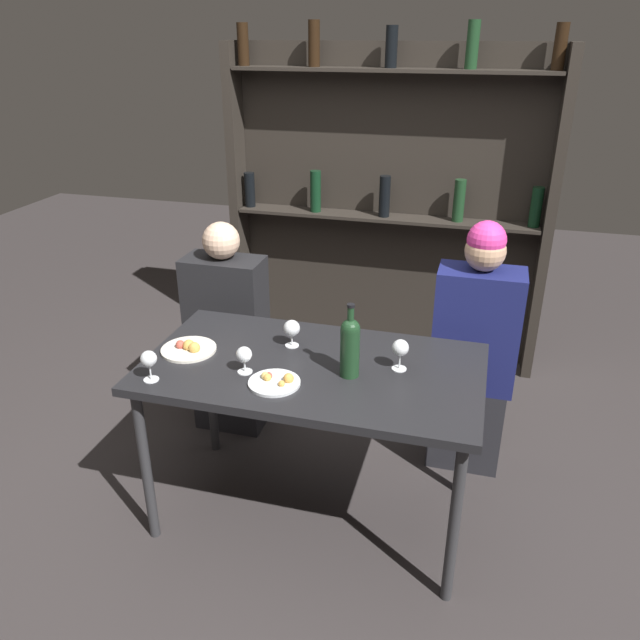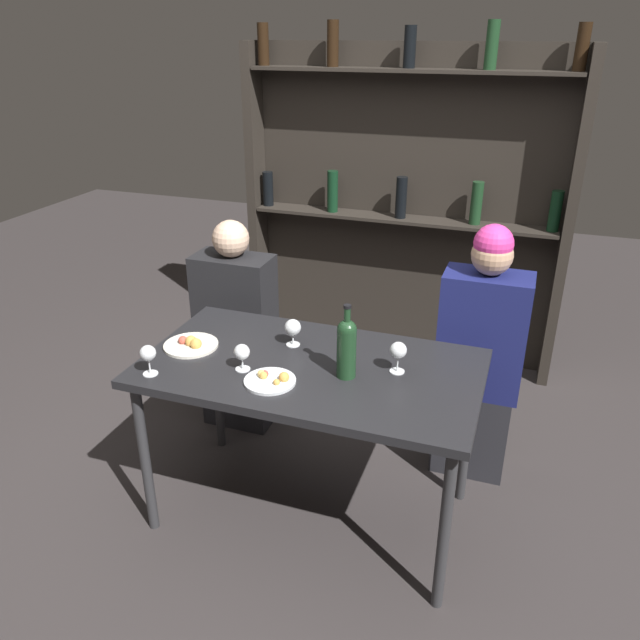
# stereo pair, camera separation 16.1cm
# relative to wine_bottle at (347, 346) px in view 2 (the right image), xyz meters

# --- Properties ---
(ground_plane) EXTENTS (10.00, 10.00, 0.00)m
(ground_plane) POSITION_rel_wine_bottle_xyz_m (-0.16, 0.04, -0.91)
(ground_plane) COLOR #332D2D
(dining_table) EXTENTS (1.38, 0.76, 0.77)m
(dining_table) POSITION_rel_wine_bottle_xyz_m (-0.16, 0.04, -0.20)
(dining_table) COLOR black
(dining_table) RESTS_ON ground_plane
(wine_rack_wall) EXTENTS (2.00, 0.21, 2.06)m
(wine_rack_wall) POSITION_rel_wine_bottle_xyz_m (-0.16, 1.72, 0.14)
(wine_rack_wall) COLOR #28231E
(wine_rack_wall) RESTS_ON ground_plane
(wine_bottle) EXTENTS (0.08, 0.08, 0.31)m
(wine_bottle) POSITION_rel_wine_bottle_xyz_m (0.00, 0.00, 0.00)
(wine_bottle) COLOR #19381E
(wine_bottle) RESTS_ON dining_table
(wine_glass_0) EXTENTS (0.06, 0.06, 0.13)m
(wine_glass_0) POSITION_rel_wine_bottle_xyz_m (-0.74, -0.24, -0.05)
(wine_glass_0) COLOR silver
(wine_glass_0) RESTS_ON dining_table
(wine_glass_1) EXTENTS (0.06, 0.06, 0.11)m
(wine_glass_1) POSITION_rel_wine_bottle_xyz_m (-0.41, -0.09, -0.06)
(wine_glass_1) COLOR silver
(wine_glass_1) RESTS_ON dining_table
(wine_glass_2) EXTENTS (0.07, 0.07, 0.13)m
(wine_glass_2) POSITION_rel_wine_bottle_xyz_m (0.18, 0.10, -0.04)
(wine_glass_2) COLOR silver
(wine_glass_2) RESTS_ON dining_table
(wine_glass_3) EXTENTS (0.07, 0.07, 0.12)m
(wine_glass_3) POSITION_rel_wine_bottle_xyz_m (-0.30, 0.18, -0.05)
(wine_glass_3) COLOR silver
(wine_glass_3) RESTS_ON dining_table
(food_plate_0) EXTENTS (0.20, 0.20, 0.05)m
(food_plate_0) POSITION_rel_wine_bottle_xyz_m (-0.26, -0.14, -0.12)
(food_plate_0) COLOR silver
(food_plate_0) RESTS_ON dining_table
(food_plate_1) EXTENTS (0.23, 0.23, 0.05)m
(food_plate_1) POSITION_rel_wine_bottle_xyz_m (-0.70, 0.02, -0.12)
(food_plate_1) COLOR silver
(food_plate_1) RESTS_ON dining_table
(seated_person_left) EXTENTS (0.41, 0.22, 1.16)m
(seated_person_left) POSITION_rel_wine_bottle_xyz_m (-0.80, 0.62, -0.36)
(seated_person_left) COLOR #26262B
(seated_person_left) RESTS_ON ground_plane
(seated_person_right) EXTENTS (0.39, 0.22, 1.26)m
(seated_person_right) POSITION_rel_wine_bottle_xyz_m (0.47, 0.62, -0.30)
(seated_person_right) COLOR #26262B
(seated_person_right) RESTS_ON ground_plane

